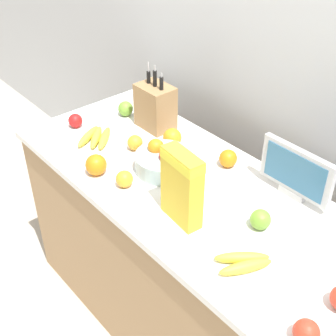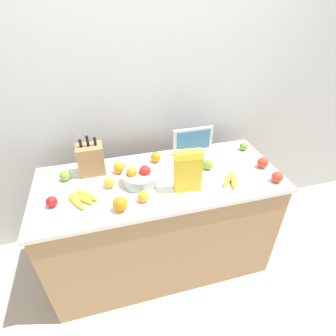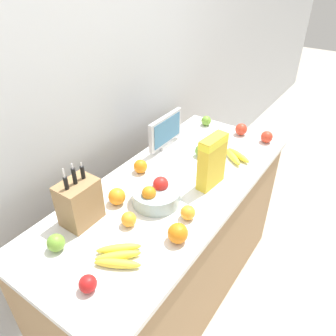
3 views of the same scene
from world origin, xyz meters
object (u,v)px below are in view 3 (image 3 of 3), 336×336
at_px(orange_by_cereal, 188,213).
at_px(orange_back_center, 178,233).
at_px(apple_leftmost, 88,284).
at_px(apple_by_knife_block, 206,121).
at_px(apple_middle, 267,137).
at_px(apple_rightmost, 241,129).
at_px(orange_mid_right, 129,219).
at_px(banana_bunch_right, 235,156).
at_px(apple_near_bananas, 201,151).
at_px(cereal_box, 212,160).
at_px(apple_rear, 56,243).
at_px(banana_bunch_left, 118,256).
at_px(small_monitor, 166,131).
at_px(fruit_bowl, 156,194).
at_px(orange_mid_left, 117,196).
at_px(orange_front_left, 140,166).
at_px(knife_block, 79,202).

relative_size(orange_by_cereal, orange_back_center, 0.78).
distance_m(apple_leftmost, apple_by_knife_block, 1.43).
height_order(apple_middle, orange_by_cereal, apple_middle).
xyz_separation_m(apple_rightmost, orange_mid_right, (-1.07, 0.06, -0.00)).
xyz_separation_m(banana_bunch_right, apple_middle, (0.29, -0.08, 0.02)).
height_order(apple_near_bananas, apple_middle, same).
height_order(apple_middle, apple_by_knife_block, apple_middle).
bearing_deg(cereal_box, apple_rear, 163.73).
bearing_deg(banana_bunch_left, apple_rightmost, 1.57).
relative_size(apple_near_bananas, apple_rear, 1.00).
xyz_separation_m(small_monitor, banana_bunch_right, (0.12, -0.41, -0.10)).
height_order(fruit_bowl, orange_mid_left, fruit_bowl).
relative_size(fruit_bowl, banana_bunch_right, 1.23).
bearing_deg(banana_bunch_left, orange_by_cereal, -15.97).
relative_size(fruit_bowl, apple_rightmost, 3.04).
xyz_separation_m(apple_middle, orange_mid_right, (-1.06, 0.23, -0.00)).
relative_size(small_monitor, banana_bunch_left, 1.42).
height_order(apple_rear, orange_front_left, orange_front_left).
bearing_deg(orange_back_center, apple_leftmost, 160.64).
xyz_separation_m(apple_rightmost, apple_middle, (-0.00, -0.17, -0.00)).
bearing_deg(apple_by_knife_block, orange_by_cereal, -155.83).
bearing_deg(apple_rightmost, orange_mid_left, 168.53).
bearing_deg(orange_front_left, orange_back_center, -124.68).
bearing_deg(orange_mid_left, apple_near_bananas, -10.96).
height_order(orange_front_left, orange_back_center, orange_back_center).
bearing_deg(knife_block, orange_by_cereal, -54.00).
xyz_separation_m(apple_near_bananas, apple_rear, (-0.96, 0.12, -0.00)).
height_order(apple_near_bananas, apple_leftmost, apple_near_bananas).
height_order(knife_block, orange_front_left, knife_block).
height_order(small_monitor, orange_back_center, small_monitor).
relative_size(knife_block, orange_front_left, 4.08).
bearing_deg(banana_bunch_left, apple_by_knife_block, 13.25).
bearing_deg(orange_mid_right, orange_by_cereal, -46.09).
distance_m(fruit_bowl, apple_rear, 0.50).
relative_size(cereal_box, apple_by_knife_block, 4.13).
bearing_deg(apple_by_knife_block, small_monitor, 172.19).
distance_m(knife_block, orange_by_cereal, 0.48).
bearing_deg(orange_mid_left, small_monitor, 11.13).
bearing_deg(orange_mid_right, fruit_bowl, -1.22).
height_order(banana_bunch_right, orange_front_left, orange_front_left).
bearing_deg(orange_back_center, small_monitor, 38.67).
distance_m(small_monitor, apple_by_knife_block, 0.42).
xyz_separation_m(apple_leftmost, apple_by_knife_block, (1.40, 0.30, 0.00)).
height_order(cereal_box, banana_bunch_right, cereal_box).
xyz_separation_m(fruit_bowl, orange_back_center, (-0.16, -0.23, -0.00)).
distance_m(fruit_bowl, orange_front_left, 0.27).
bearing_deg(fruit_bowl, apple_leftmost, -170.33).
bearing_deg(apple_middle, orange_mid_left, 159.15).
bearing_deg(knife_block, apple_near_bananas, -12.10).
distance_m(fruit_bowl, apple_middle, 0.90).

